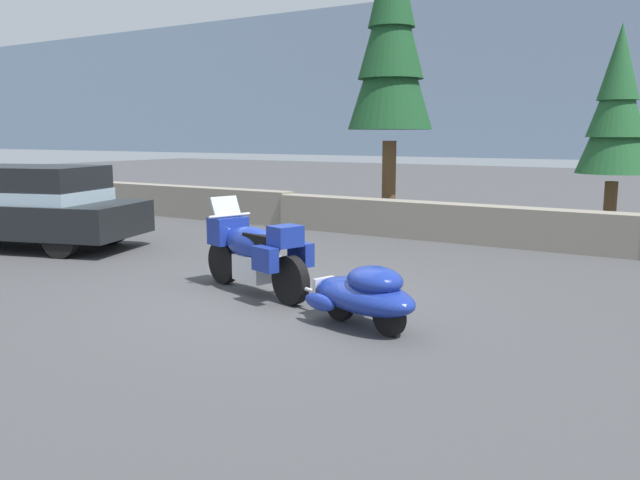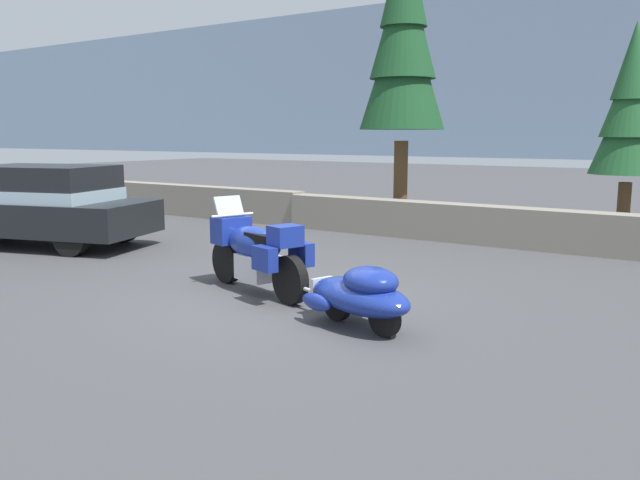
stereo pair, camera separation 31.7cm
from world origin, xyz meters
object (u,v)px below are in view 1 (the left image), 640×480
Objects in this scene: suv_at_left_edge at (25,206)px; pine_tree_tall at (391,37)px; car_shaped_trailer at (364,294)px; touring_motorcycle at (254,250)px; pine_tree_far_right at (617,107)px.

pine_tree_tall is (4.73, 6.76, 3.70)m from suv_at_left_edge.
touring_motorcycle is at bearing 162.40° from car_shaped_trailer.
touring_motorcycle is 8.51m from pine_tree_tall.
suv_at_left_edge is at bearing 171.08° from car_shaped_trailer.
pine_tree_far_right is (1.49, 8.05, 2.37)m from car_shaped_trailer.
pine_tree_far_right is (5.10, -0.03, -1.76)m from pine_tree_tall.
car_shaped_trailer is at bearing -65.92° from pine_tree_tall.
pine_tree_tall reaches higher than suv_at_left_edge.
car_shaped_trailer is at bearing -100.50° from pine_tree_far_right.
touring_motorcycle is 6.26m from suv_at_left_edge.
car_shaped_trailer is 9.76m from pine_tree_tall.
pine_tree_far_right is (9.83, 6.74, 1.94)m from suv_at_left_edge.
suv_at_left_edge is 1.16× the size of pine_tree_far_right.
suv_at_left_edge reaches higher than touring_motorcycle.
car_shaped_trailer is 0.50× the size of pine_tree_far_right.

